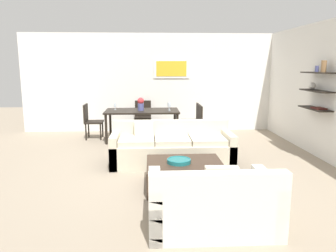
{
  "coord_description": "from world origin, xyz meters",
  "views": [
    {
      "loc": [
        -0.38,
        -5.67,
        1.86
      ],
      "look_at": [
        -0.06,
        0.2,
        0.75
      ],
      "focal_mm": 35.05,
      "sensor_mm": 36.0,
      "label": 1
    }
  ],
  "objects": [
    {
      "name": "sofa_beige",
      "position": [
        0.01,
        0.34,
        0.29
      ],
      "size": [
        2.26,
        0.9,
        0.78
      ],
      "color": "beige",
      "rests_on": "ground"
    },
    {
      "name": "dining_table",
      "position": [
        -0.59,
        2.34,
        0.68
      ],
      "size": [
        1.8,
        0.94,
        0.75
      ],
      "color": "black",
      "rests_on": "ground"
    },
    {
      "name": "dining_chair_left_far",
      "position": [
        -1.89,
        2.55,
        0.5
      ],
      "size": [
        0.44,
        0.44,
        0.88
      ],
      "color": "black",
      "rests_on": "ground"
    },
    {
      "name": "dining_chair_head",
      "position": [
        -0.59,
        3.22,
        0.5
      ],
      "size": [
        0.44,
        0.44,
        0.88
      ],
      "color": "black",
      "rests_on": "ground"
    },
    {
      "name": "coffee_table",
      "position": [
        0.13,
        -0.89,
        0.19
      ],
      "size": [
        1.16,
        1.0,
        0.38
      ],
      "color": "#38281E",
      "rests_on": "ground"
    },
    {
      "name": "wine_glass_right_far",
      "position": [
        0.08,
        2.46,
        0.87
      ],
      "size": [
        0.08,
        0.08,
        0.18
      ],
      "color": "silver",
      "rests_on": "dining_table"
    },
    {
      "name": "wine_glass_right_near",
      "position": [
        0.08,
        2.22,
        0.88
      ],
      "size": [
        0.08,
        0.08,
        0.19
      ],
      "color": "silver",
      "rests_on": "dining_table"
    },
    {
      "name": "decorative_bowl",
      "position": [
        0.04,
        -0.89,
        0.41
      ],
      "size": [
        0.37,
        0.37,
        0.06
      ],
      "color": "#19666B",
      "rests_on": "coffee_table"
    },
    {
      "name": "wine_glass_left_far",
      "position": [
        -1.26,
        2.46,
        0.86
      ],
      "size": [
        0.06,
        0.06,
        0.16
      ],
      "color": "silver",
      "rests_on": "dining_table"
    },
    {
      "name": "back_wall_unit",
      "position": [
        0.3,
        3.53,
        1.35
      ],
      "size": [
        8.4,
        0.09,
        2.7
      ],
      "color": "silver",
      "rests_on": "ground"
    },
    {
      "name": "loveseat_white",
      "position": [
        0.32,
        -2.19,
        0.29
      ],
      "size": [
        1.45,
        0.9,
        0.78
      ],
      "color": "silver",
      "rests_on": "ground"
    },
    {
      "name": "centerpiece_vase",
      "position": [
        -0.62,
        2.31,
        0.91
      ],
      "size": [
        0.16,
        0.16,
        0.31
      ],
      "color": "#4C518C",
      "rests_on": "dining_table"
    },
    {
      "name": "wine_glass_head",
      "position": [
        -0.59,
        2.75,
        0.88
      ],
      "size": [
        0.07,
        0.07,
        0.18
      ],
      "color": "silver",
      "rests_on": "dining_table"
    },
    {
      "name": "ground_plane",
      "position": [
        0.0,
        0.0,
        0.0
      ],
      "size": [
        18.0,
        18.0,
        0.0
      ],
      "primitive_type": "plane",
      "color": "gray"
    },
    {
      "name": "dining_chair_right_near",
      "position": [
        0.72,
        2.13,
        0.5
      ],
      "size": [
        0.44,
        0.44,
        0.88
      ],
      "color": "black",
      "rests_on": "ground"
    },
    {
      "name": "right_wall_shelf_unit",
      "position": [
        3.03,
        0.6,
        1.35
      ],
      "size": [
        0.34,
        8.2,
        2.7
      ],
      "color": "silver",
      "rests_on": "ground"
    },
    {
      "name": "dining_chair_right_far",
      "position": [
        0.72,
        2.55,
        0.5
      ],
      "size": [
        0.44,
        0.44,
        0.88
      ],
      "color": "black",
      "rests_on": "ground"
    }
  ]
}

